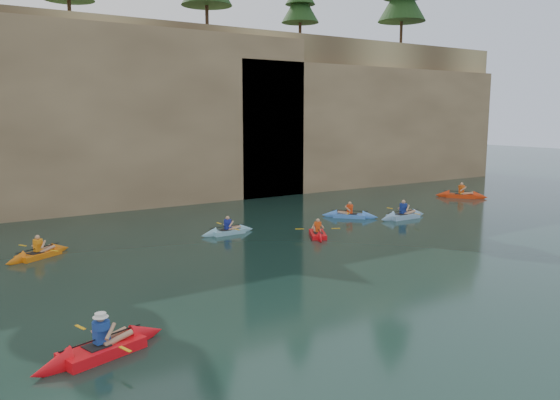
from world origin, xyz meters
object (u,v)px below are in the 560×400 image
kayaker_orange (39,254)px  kayaker_red_far (318,234)px  kayaker_ltblue_near (403,216)px  main_kayaker (102,348)px

kayaker_orange → kayaker_red_far: 12.37m
kayaker_orange → kayaker_ltblue_near: bearing=-36.1°
main_kayaker → kayaker_orange: size_ratio=1.21×
kayaker_ltblue_near → kayaker_red_far: kayaker_ltblue_near is taller
main_kayaker → kayaker_ltblue_near: 20.88m
main_kayaker → kayaker_red_far: main_kayaker is taller
kayaker_ltblue_near → kayaker_red_far: size_ratio=1.15×
kayaker_orange → kayaker_ltblue_near: 18.84m
kayaker_orange → main_kayaker: bearing=-121.3°
kayaker_orange → kayaker_ltblue_near: kayaker_ltblue_near is taller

